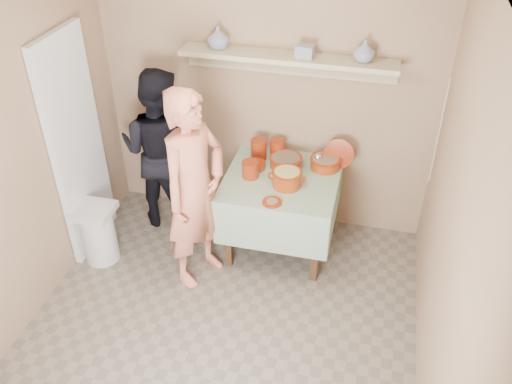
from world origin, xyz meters
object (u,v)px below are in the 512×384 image
(person_cook, at_px, (195,191))
(person_helper, at_px, (160,149))
(trash_bin, at_px, (99,233))
(cazuela_rice, at_px, (287,177))
(serving_table, at_px, (282,188))

(person_cook, xyz_separation_m, person_helper, (-0.57, 0.67, -0.08))
(person_helper, distance_m, trash_bin, 0.93)
(person_helper, height_order, cazuela_rice, person_helper)
(person_cook, height_order, cazuela_rice, person_cook)
(person_cook, bearing_deg, serving_table, -25.74)
(person_cook, relative_size, person_helper, 1.11)
(person_cook, bearing_deg, trash_bin, 115.79)
(serving_table, bearing_deg, person_helper, 173.00)
(trash_bin, bearing_deg, cazuela_rice, 15.49)
(person_helper, relative_size, trash_bin, 2.81)
(person_cook, distance_m, person_helper, 0.88)
(serving_table, distance_m, cazuela_rice, 0.24)
(serving_table, bearing_deg, trash_bin, -159.91)
(person_helper, bearing_deg, cazuela_rice, 169.79)
(cazuela_rice, bearing_deg, trash_bin, -164.51)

